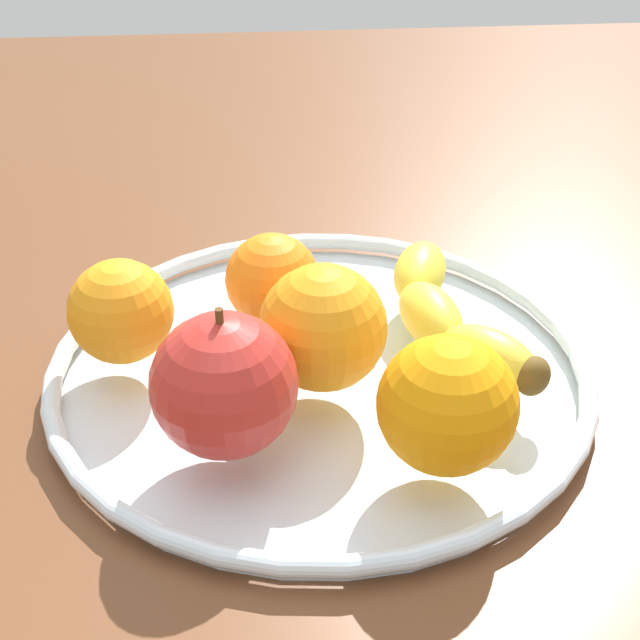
# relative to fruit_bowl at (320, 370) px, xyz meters

# --- Properties ---
(ground_plane) EXTENTS (1.54, 1.54, 0.04)m
(ground_plane) POSITION_rel_fruit_bowl_xyz_m (0.00, 0.00, -0.03)
(ground_plane) COLOR brown
(fruit_bowl) EXTENTS (0.35, 0.35, 0.02)m
(fruit_bowl) POSITION_rel_fruit_bowl_xyz_m (0.00, 0.00, 0.00)
(fruit_bowl) COLOR silver
(fruit_bowl) RESTS_ON ground_plane
(banana) EXTENTS (0.18, 0.09, 0.04)m
(banana) POSITION_rel_fruit_bowl_xyz_m (-0.02, 0.09, 0.03)
(banana) COLOR yellow
(banana) RESTS_ON fruit_bowl
(apple) EXTENTS (0.08, 0.08, 0.09)m
(apple) POSITION_rel_fruit_bowl_xyz_m (0.08, -0.06, 0.05)
(apple) COLOR red
(apple) RESTS_ON fruit_bowl
(orange_center) EXTENTS (0.08, 0.08, 0.08)m
(orange_center) POSITION_rel_fruit_bowl_xyz_m (0.02, 0.00, 0.05)
(orange_center) COLOR orange
(orange_center) RESTS_ON fruit_bowl
(orange_back_right) EXTENTS (0.08, 0.08, 0.08)m
(orange_back_right) POSITION_rel_fruit_bowl_xyz_m (0.10, 0.06, 0.05)
(orange_back_right) COLOR orange
(orange_back_right) RESTS_ON fruit_bowl
(orange_front_right) EXTENTS (0.06, 0.06, 0.06)m
(orange_front_right) POSITION_rel_fruit_bowl_xyz_m (-0.05, -0.03, 0.04)
(orange_front_right) COLOR orange
(orange_front_right) RESTS_ON fruit_bowl
(orange_back_left) EXTENTS (0.07, 0.07, 0.07)m
(orange_back_left) POSITION_rel_fruit_bowl_xyz_m (-0.01, -0.12, 0.04)
(orange_back_left) COLOR orange
(orange_back_left) RESTS_ON fruit_bowl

